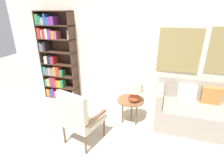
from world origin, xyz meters
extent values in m
plane|color=#B2A899|center=(0.00, 0.00, 0.00)|extent=(14.00, 14.00, 0.00)
cube|color=silver|center=(0.00, 2.03, 1.35)|extent=(6.40, 0.06, 2.70)
cube|color=olive|center=(1.05, 1.99, 1.42)|extent=(0.85, 0.02, 0.91)
cube|color=#422B1E|center=(-2.20, 1.85, 1.09)|extent=(0.02, 0.30, 2.18)
cube|color=#422B1E|center=(-1.32, 1.85, 1.09)|extent=(0.02, 0.30, 2.18)
cube|color=#422B1E|center=(-1.76, 1.85, 2.17)|extent=(0.90, 0.30, 0.02)
cube|color=#422B1E|center=(-1.76, 1.85, 0.01)|extent=(0.90, 0.30, 0.02)
cube|color=#422B1E|center=(-1.76, 2.00, 1.09)|extent=(0.90, 0.01, 2.18)
cube|color=#422B1E|center=(-1.76, 1.85, 0.32)|extent=(0.90, 0.30, 0.02)
cube|color=orange|center=(-2.14, 1.83, 0.12)|extent=(0.09, 0.24, 0.20)
cube|color=#2D56A8|center=(-2.05, 1.82, 0.11)|extent=(0.06, 0.21, 0.19)
cube|color=#7A338C|center=(-1.98, 1.81, 0.14)|extent=(0.05, 0.20, 0.24)
cube|color=#B24C6B|center=(-1.90, 1.82, 0.10)|extent=(0.08, 0.21, 0.16)
cube|color=orange|center=(-1.81, 1.83, 0.15)|extent=(0.08, 0.24, 0.25)
cube|color=silver|center=(-1.74, 1.82, 0.12)|extent=(0.05, 0.22, 0.19)
cube|color=red|center=(-1.68, 1.83, 0.14)|extent=(0.04, 0.25, 0.24)
cylinder|color=white|center=(-1.40, 1.85, 0.13)|extent=(0.11, 0.11, 0.21)
cube|color=#422B1E|center=(-1.76, 1.85, 0.63)|extent=(0.90, 0.30, 0.02)
cube|color=teal|center=(-2.15, 1.83, 0.42)|extent=(0.06, 0.24, 0.17)
cube|color=gold|center=(-2.08, 1.82, 0.43)|extent=(0.08, 0.23, 0.20)
cube|color=#7A338C|center=(-1.98, 1.81, 0.45)|extent=(0.08, 0.20, 0.24)
cube|color=red|center=(-1.90, 1.83, 0.45)|extent=(0.08, 0.24, 0.25)
cube|color=orange|center=(-1.81, 1.83, 0.42)|extent=(0.08, 0.24, 0.18)
cube|color=gold|center=(-1.74, 1.80, 0.42)|extent=(0.05, 0.17, 0.17)
cube|color=#338C4C|center=(-1.67, 1.80, 0.43)|extent=(0.07, 0.18, 0.20)
cube|color=#422B1E|center=(-1.76, 1.85, 0.94)|extent=(0.90, 0.30, 0.02)
cube|color=teal|center=(-2.14, 1.80, 0.74)|extent=(0.09, 0.17, 0.20)
cube|color=#B24C6B|center=(-2.06, 1.81, 0.73)|extent=(0.05, 0.21, 0.18)
cube|color=gray|center=(-1.99, 1.82, 0.73)|extent=(0.08, 0.23, 0.19)
cube|color=gray|center=(-1.91, 1.83, 0.73)|extent=(0.04, 0.24, 0.18)
cube|color=orange|center=(-1.84, 1.81, 0.76)|extent=(0.07, 0.20, 0.23)
cube|color=red|center=(-1.75, 1.81, 0.76)|extent=(0.09, 0.19, 0.24)
cube|color=#338C4C|center=(-1.66, 1.80, 0.72)|extent=(0.08, 0.18, 0.17)
cube|color=#422B1E|center=(-1.76, 1.85, 1.25)|extent=(0.90, 0.30, 0.02)
cylinder|color=#194723|center=(-2.14, 1.85, 1.07)|extent=(0.06, 0.06, 0.25)
cube|color=silver|center=(-2.05, 1.83, 1.04)|extent=(0.08, 0.23, 0.18)
cube|color=black|center=(-1.97, 1.82, 1.03)|extent=(0.07, 0.22, 0.17)
cube|color=#7A338C|center=(-1.91, 1.81, 1.04)|extent=(0.04, 0.21, 0.18)
cube|color=red|center=(-1.85, 1.82, 1.04)|extent=(0.05, 0.22, 0.18)
cube|color=#422B1E|center=(-1.76, 1.85, 1.56)|extent=(0.90, 0.30, 0.02)
cube|color=teal|center=(-2.16, 1.82, 1.35)|extent=(0.04, 0.21, 0.19)
cube|color=#B24C6B|center=(-2.10, 1.82, 1.34)|extent=(0.05, 0.21, 0.17)
cube|color=black|center=(-2.04, 1.82, 1.37)|extent=(0.06, 0.22, 0.23)
cube|color=#422B1E|center=(-1.76, 1.85, 1.86)|extent=(0.90, 0.30, 0.02)
cube|color=red|center=(-2.14, 1.80, 1.68)|extent=(0.08, 0.18, 0.24)
cube|color=gray|center=(-2.06, 1.81, 1.66)|extent=(0.05, 0.20, 0.20)
cube|color=red|center=(-2.00, 1.81, 1.67)|extent=(0.05, 0.21, 0.21)
cube|color=silver|center=(-1.93, 1.79, 1.68)|extent=(0.06, 0.17, 0.22)
cube|color=#7A338C|center=(-1.85, 1.80, 1.66)|extent=(0.09, 0.17, 0.20)
cube|color=orange|center=(-1.76, 1.82, 1.66)|extent=(0.07, 0.22, 0.18)
cube|color=#B24C6B|center=(-1.69, 1.82, 1.66)|extent=(0.06, 0.21, 0.18)
cylinder|color=beige|center=(-1.40, 1.85, 1.67)|extent=(0.10, 0.10, 0.20)
cube|color=#338C4C|center=(-2.14, 1.80, 1.99)|extent=(0.08, 0.18, 0.23)
cube|color=teal|center=(-2.06, 1.80, 1.97)|extent=(0.04, 0.18, 0.19)
cube|color=gray|center=(-1.99, 1.83, 1.95)|extent=(0.08, 0.23, 0.16)
cube|color=#2D56A8|center=(-1.92, 1.82, 2.00)|extent=(0.04, 0.21, 0.24)
cube|color=#2D56A8|center=(-1.86, 1.83, 1.96)|extent=(0.06, 0.23, 0.17)
cube|color=#7A338C|center=(-1.80, 1.81, 1.96)|extent=(0.06, 0.20, 0.17)
cube|color=#7A338C|center=(-1.73, 1.83, 1.97)|extent=(0.07, 0.25, 0.19)
cylinder|color=brown|center=(-0.14, 0.67, 0.19)|extent=(0.04, 0.04, 0.37)
cylinder|color=brown|center=(-0.60, 0.79, 0.19)|extent=(0.04, 0.04, 0.37)
cylinder|color=brown|center=(-0.27, 0.15, 0.19)|extent=(0.04, 0.04, 0.37)
cylinder|color=brown|center=(-0.74, 0.28, 0.19)|extent=(0.04, 0.04, 0.37)
cube|color=beige|center=(-0.44, 0.47, 0.41)|extent=(0.70, 0.73, 0.08)
cube|color=beige|center=(-0.50, 0.23, 0.74)|extent=(0.57, 0.24, 0.57)
cube|color=brown|center=(-0.18, 0.41, 0.55)|extent=(0.19, 0.54, 0.04)
cube|color=brown|center=(-0.69, 0.54, 0.55)|extent=(0.19, 0.54, 0.04)
cube|color=#9E9384|center=(1.53, 1.50, 0.23)|extent=(1.60, 0.91, 0.46)
cube|color=#9E9384|center=(1.53, 1.85, 0.69)|extent=(1.60, 0.20, 0.44)
cube|color=#9E9384|center=(0.79, 1.50, 0.62)|extent=(0.12, 0.91, 0.31)
cube|color=beige|center=(1.30, 1.70, 0.63)|extent=(0.36, 0.12, 0.34)
cube|color=#B27538|center=(1.75, 1.70, 0.63)|extent=(0.36, 0.12, 0.34)
cylinder|color=brown|center=(0.23, 1.25, 0.51)|extent=(0.54, 0.54, 0.02)
cylinder|color=brown|center=(0.23, 1.42, 0.25)|extent=(0.03, 0.03, 0.50)
cylinder|color=brown|center=(0.09, 1.17, 0.25)|extent=(0.03, 0.03, 0.50)
cylinder|color=brown|center=(0.37, 1.17, 0.25)|extent=(0.03, 0.03, 0.50)
ellipsoid|color=#C65128|center=(0.31, 1.19, 0.61)|extent=(0.21, 0.21, 0.17)
cylinder|color=tan|center=(0.31, 1.19, 0.73)|extent=(0.02, 0.02, 0.06)
cylinder|color=beige|center=(0.31, 1.19, 0.85)|extent=(0.32, 0.32, 0.18)
camera|label=1|loc=(0.80, -1.83, 2.20)|focal=28.00mm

